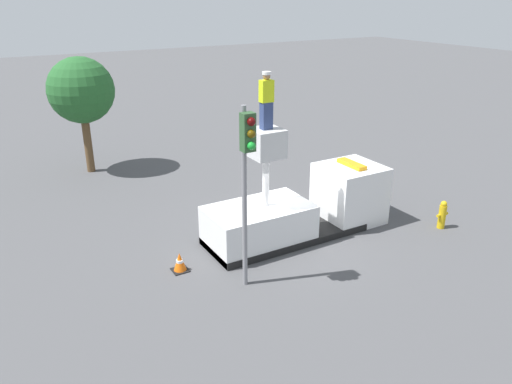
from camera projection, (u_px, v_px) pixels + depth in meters
name	position (u px, v px, depth m)	size (l,w,h in m)	color
ground_plane	(285.00, 237.00, 17.23)	(120.00, 120.00, 0.00)	#4C4C4F
bucket_truck	(301.00, 210.00, 17.20)	(6.62, 2.10, 3.93)	black
worker	(266.00, 101.00, 15.06)	(0.40, 0.26, 1.75)	navy
traffic_light_pole	(247.00, 164.00, 12.96)	(0.34, 0.57, 5.23)	gray
fire_hydrant	(442.00, 215.00, 17.69)	(0.50, 0.26, 1.04)	gold
traffic_cone_rear	(180.00, 262.00, 15.04)	(0.48, 0.48, 0.60)	black
tree_left_bg	(81.00, 91.00, 22.11)	(2.93, 2.93, 5.28)	brown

